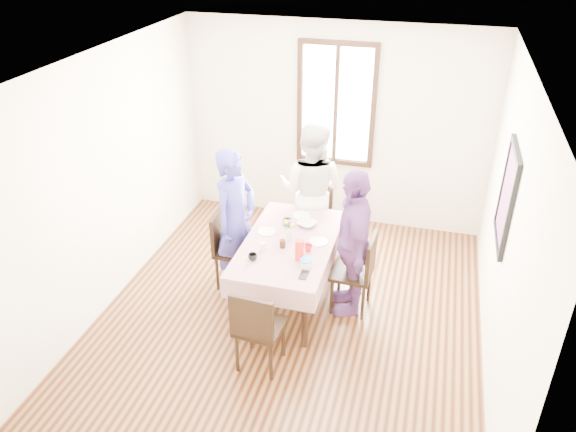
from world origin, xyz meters
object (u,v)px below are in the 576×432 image
Objects in this scene: chair_left at (235,250)px; chair_right at (352,272)px; chair_near at (260,326)px; person_far at (311,191)px; dining_table at (289,271)px; person_right at (352,242)px; chair_far at (311,220)px; person_left at (235,221)px.

chair_right is at bearing 81.78° from chair_left.
chair_left and chair_near have the same top height.
dining_table is at bearing 95.79° from person_far.
chair_left is 0.55× the size of person_right.
person_far reaches higher than chair_near.
person_left is (-0.66, -0.90, 0.38)m from chair_far.
dining_table is at bearing 97.06° from chair_right.
chair_far is 0.41m from person_far.
person_far reaches higher than chair_left.
chair_far is 1.26m from person_right.
chair_left is 1.13m from chair_far.
chair_left is at bearing 108.61° from person_left.
dining_table is 1.67× the size of chair_near.
person_right reaches higher than chair_near.
chair_near is at bearing 25.69° from chair_left.
person_left is at bearing 89.06° from chair_right.
chair_right is at bearing 74.66° from person_right.
person_left is 1.01× the size of person_right.
chair_far is 0.52× the size of person_far.
person_right is at bearing 62.62° from chair_near.
chair_near is 1.33m from person_right.
chair_right is 1.00× the size of chair_far.
chair_far is 0.55× the size of person_right.
chair_far is (0.00, 1.04, 0.08)m from dining_table.
person_left reaches higher than person_right.
chair_right is 0.38m from person_right.
person_right reaches higher than dining_table.
chair_left is 1.37m from chair_right.
person_left is 1.33m from person_right.
chair_near is 1.41m from person_left.
person_far reaches higher than person_left.
dining_table is 1.05m from chair_near.
person_right is at bearing -75.48° from person_left.
chair_left is (-0.68, 0.14, 0.08)m from dining_table.
person_far is (-0.00, -0.02, 0.41)m from chair_far.
chair_right is at bearing 61.93° from chair_near.
person_far is at bearing 93.98° from chair_near.
person_left is at bearing 85.75° from chair_left.
dining_table is 1.67× the size of chair_far.
person_left reaches higher than chair_near.
chair_far is 0.54× the size of person_left.
dining_table is 0.91× the size of person_left.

